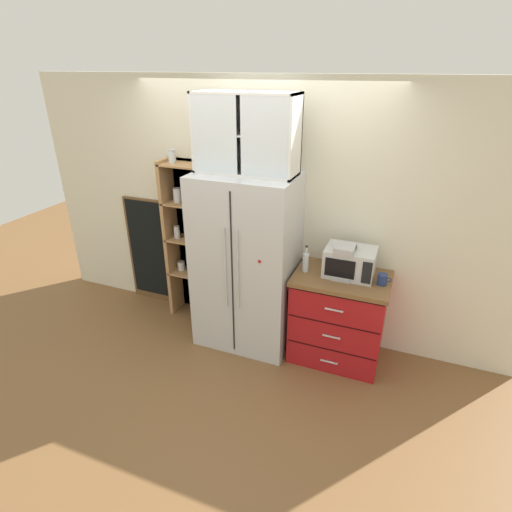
% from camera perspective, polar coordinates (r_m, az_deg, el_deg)
% --- Properties ---
extents(ground_plane, '(10.79, 10.79, 0.00)m').
position_cam_1_polar(ground_plane, '(4.38, -1.35, -11.33)').
color(ground_plane, brown).
extents(wall_back_cream, '(5.08, 0.10, 2.55)m').
position_cam_1_polar(wall_back_cream, '(4.11, 0.64, 6.29)').
color(wall_back_cream, silver).
rests_on(wall_back_cream, ground).
extents(refrigerator, '(0.94, 0.68, 1.75)m').
position_cam_1_polar(refrigerator, '(3.94, -1.35, -0.92)').
color(refrigerator, silver).
rests_on(refrigerator, ground).
extents(pantry_shelf_column, '(0.53, 0.29, 1.86)m').
position_cam_1_polar(pantry_shelf_column, '(4.45, -9.06, 2.61)').
color(pantry_shelf_column, brown).
rests_on(pantry_shelf_column, ground).
extents(counter_cabinet, '(0.86, 0.61, 0.88)m').
position_cam_1_polar(counter_cabinet, '(3.97, 11.48, -8.41)').
color(counter_cabinet, '#A8161C').
rests_on(counter_cabinet, ground).
extents(microwave, '(0.44, 0.33, 0.26)m').
position_cam_1_polar(microwave, '(3.73, 13.06, -0.82)').
color(microwave, silver).
rests_on(microwave, counter_cabinet).
extents(coffee_maker, '(0.17, 0.20, 0.31)m').
position_cam_1_polar(coffee_maker, '(3.69, 12.29, -0.62)').
color(coffee_maker, '#B7B7BC').
rests_on(coffee_maker, counter_cabinet).
extents(mug_navy, '(0.12, 0.09, 0.10)m').
position_cam_1_polar(mug_navy, '(3.68, 17.34, -3.15)').
color(mug_navy, navy).
rests_on(mug_navy, counter_cabinet).
extents(bottle_clear, '(0.06, 0.06, 0.25)m').
position_cam_1_polar(bottle_clear, '(3.73, 7.02, -0.61)').
color(bottle_clear, silver).
rests_on(bottle_clear, counter_cabinet).
extents(upper_cabinet, '(0.90, 0.32, 0.67)m').
position_cam_1_polar(upper_cabinet, '(3.62, -1.25, 16.80)').
color(upper_cabinet, silver).
rests_on(upper_cabinet, refrigerator).
extents(chalkboard_menu, '(0.60, 0.04, 1.27)m').
position_cam_1_polar(chalkboard_menu, '(4.90, -14.51, 0.69)').
color(chalkboard_menu, brown).
rests_on(chalkboard_menu, ground).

